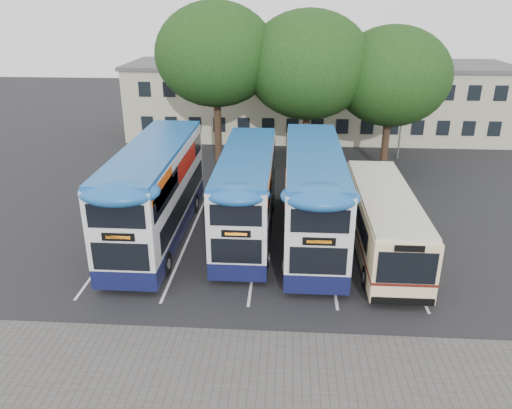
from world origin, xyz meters
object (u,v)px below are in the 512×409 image
Objects in this scene: bus_dd_mid at (247,190)px; bus_single at (383,218)px; lamp_post at (405,91)px; bus_dd_right at (313,192)px; tree_right at (392,76)px; bus_dd_left at (156,188)px; tree_left at (216,55)px; tree_mid at (308,65)px.

bus_single is at bearing -12.01° from bus_dd_mid.
bus_dd_right is at bearing -116.27° from lamp_post.
tree_right reaches higher than bus_dd_left.
lamp_post is at bearing 12.42° from tree_left.
tree_right is at bearing -119.68° from lamp_post.
bus_dd_left is at bearing -123.38° from tree_mid.
bus_dd_mid is 0.94× the size of bus_dd_right.
tree_left is at bearing 118.55° from bus_dd_right.
tree_right is 0.86× the size of bus_dd_left.
bus_dd_mid is 1.03× the size of bus_single.
tree_mid reaches higher than bus_single.
tree_mid reaches higher than bus_dd_mid.
tree_mid is at bearing -158.30° from lamp_post.
tree_right is 18.03m from bus_dd_left.
tree_right is at bearing 0.64° from tree_mid.
tree_left is 0.99× the size of bus_dd_left.
bus_dd_left is at bearing -138.50° from tree_right.
bus_dd_left is at bearing 175.83° from bus_single.
lamp_post is 16.06m from bus_single.
bus_single is at bearing -52.42° from tree_left.
bus_dd_right is at bearing -115.42° from tree_right.
lamp_post is 0.81× the size of bus_dd_right.
tree_mid is (6.14, 0.09, -0.63)m from tree_left.
tree_right reaches higher than lamp_post.
bus_dd_mid is at bearing -106.22° from tree_mid.
tree_mid is 1.03× the size of bus_dd_mid.
bus_dd_right is (-7.07, -14.31, -2.53)m from lamp_post.
tree_mid is at bearing 73.78° from bus_dd_mid.
lamp_post is at bearing 44.36° from bus_dd_left.
bus_dd_right is (-5.49, -11.54, -3.94)m from tree_right.
lamp_post is 13.85m from tree_left.
bus_dd_mid is (-10.33, -13.85, -2.69)m from lamp_post.
bus_single is (6.54, -1.39, -0.69)m from bus_dd_mid.
bus_single is (9.48, -12.32, -6.10)m from tree_left.
bus_dd_mid is (2.94, -10.93, -5.42)m from tree_left.
bus_dd_right reaches higher than bus_single.
lamp_post is at bearing 53.29° from bus_dd_mid.
tree_right is (11.68, 0.15, -1.32)m from tree_left.
bus_dd_mid is at bearing -74.95° from tree_left.
tree_left is at bearing -167.58° from lamp_post.
bus_dd_mid is (-8.75, -11.08, -4.09)m from tree_right.
bus_dd_mid is 6.72m from bus_single.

